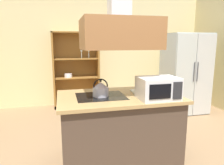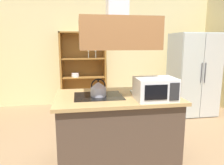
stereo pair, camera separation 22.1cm
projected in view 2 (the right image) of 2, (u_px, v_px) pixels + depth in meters
name	position (u px, v px, depth m)	size (l,w,h in m)	color
ground_plane	(118.00, 165.00, 2.72)	(7.80, 7.80, 0.00)	#8F704F
wall_back	(96.00, 51.00, 5.37)	(6.00, 0.12, 2.70)	beige
kitchen_island	(116.00, 128.00, 2.76)	(1.53, 0.94, 0.90)	#49382C
range_hood	(117.00, 25.00, 2.51)	(0.90, 0.70, 1.22)	#945F36
refrigerator	(193.00, 74.00, 4.60)	(0.90, 0.77, 1.75)	silver
dish_cabinet	(83.00, 74.00, 5.21)	(1.09, 0.40, 1.80)	olive
kettle	(98.00, 89.00, 2.62)	(0.20, 0.20, 0.22)	#B9B5C4
cutting_board	(144.00, 92.00, 2.81)	(0.34, 0.24, 0.02)	white
microwave	(155.00, 89.00, 2.45)	(0.46, 0.35, 0.26)	silver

